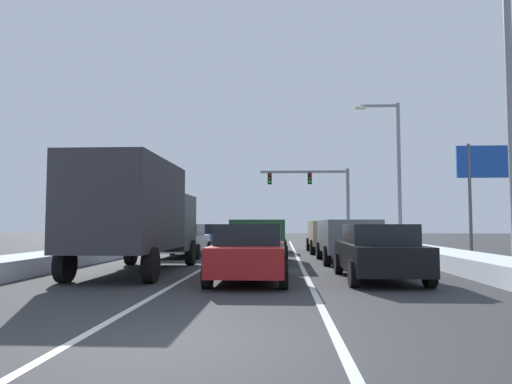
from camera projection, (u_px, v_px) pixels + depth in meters
name	position (u px, v px, depth m)	size (l,w,h in m)	color
ground_plane	(258.00, 261.00, 19.43)	(120.00, 120.00, 0.00)	#333335
lane_stripe_between_right_lane_and_center_lane	(297.00, 256.00, 22.79)	(0.14, 38.06, 0.01)	silver
lane_stripe_between_center_lane_and_left_lane	(226.00, 255.00, 22.97)	(0.14, 38.06, 0.01)	silver
snow_bank_right_shoulder	(408.00, 250.00, 22.53)	(1.79, 38.06, 0.54)	silver
snow_bank_left_shoulder	(119.00, 250.00, 23.27)	(1.76, 38.06, 0.53)	silver
sedan_black_right_lane_nearest	(378.00, 252.00, 12.84)	(2.00, 4.50, 1.51)	black
suv_gray_right_lane_second	(347.00, 237.00, 18.82)	(2.16, 4.90, 1.67)	slate
suv_tan_right_lane_third	(329.00, 233.00, 25.14)	(2.16, 4.90, 1.67)	#937F60
sedan_red_center_lane_nearest	(250.00, 252.00, 12.63)	(2.00, 4.50, 1.51)	maroon
suv_green_center_lane_second	(260.00, 237.00, 18.84)	(2.16, 4.90, 1.67)	#1E5633
sedan_maroon_center_lane_third	(268.00, 238.00, 25.74)	(2.00, 4.50, 1.51)	maroon
box_truck_left_lane_nearest	(137.00, 212.00, 14.74)	(2.53, 7.20, 3.36)	#38383D
sedan_silver_left_lane_second	(184.00, 240.00, 22.00)	(2.00, 4.50, 1.51)	#B7BABF
sedan_navy_left_lane_third	(202.00, 237.00, 27.53)	(2.00, 4.50, 1.51)	navy
traffic_light_gantry	(320.00, 189.00, 40.18)	(7.54, 0.47, 6.20)	slate
street_lamp_right_near	(499.00, 93.00, 14.23)	(2.66, 0.36, 9.23)	gray
street_lamp_right_mid	(393.00, 162.00, 28.00)	(2.66, 0.36, 8.69)	gray
roadside_sign_right	(490.00, 173.00, 23.47)	(3.20, 0.16, 5.50)	#59595B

